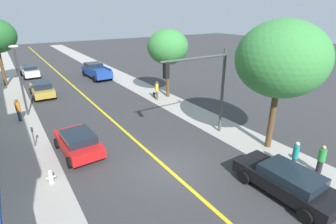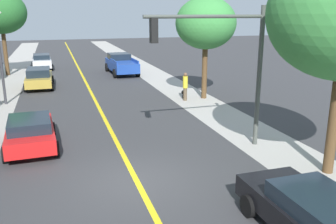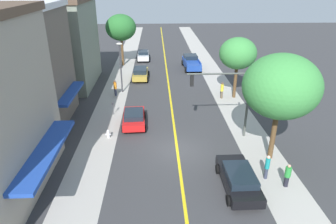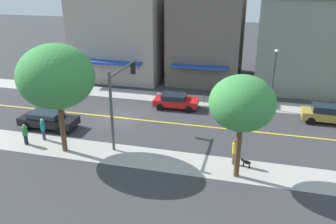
{
  "view_description": "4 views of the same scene",
  "coord_description": "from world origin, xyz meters",
  "px_view_note": "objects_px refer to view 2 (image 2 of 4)",
  "views": [
    {
      "loc": [
        -6.54,
        -10.12,
        8.04
      ],
      "look_at": [
        2.83,
        4.31,
        1.34
      ],
      "focal_mm": 27.57,
      "sensor_mm": 36.0,
      "label": 1
    },
    {
      "loc": [
        -2.39,
        -11.22,
        5.6
      ],
      "look_at": [
        2.5,
        4.38,
        1.11
      ],
      "focal_mm": 38.94,
      "sensor_mm": 36.0,
      "label": 2
    },
    {
      "loc": [
        -1.54,
        -19.79,
        12.12
      ],
      "look_at": [
        -0.58,
        3.28,
        1.74
      ],
      "focal_mm": 31.92,
      "sensor_mm": 36.0,
      "label": 3
    },
    {
      "loc": [
        26.37,
        11.48,
        11.88
      ],
      "look_at": [
        2.21,
        5.16,
        1.9
      ],
      "focal_mm": 36.95,
      "sensor_mm": 36.0,
      "label": 4
    }
  ],
  "objects_px": {
    "gold_sedan_left_curb": "(39,77)",
    "black_sedan_right_curb": "(318,217)",
    "traffic_light_mast": "(225,55)",
    "white_sedan_left_curb": "(42,61)",
    "small_dog": "(183,93)",
    "street_tree_left_far": "(1,13)",
    "blue_pickup_truck": "(121,64)",
    "pedestrian_yellow_shirt": "(185,86)",
    "street_tree_left_near": "(206,24)",
    "red_sedan_left_curb": "(30,132)"
  },
  "relations": [
    {
      "from": "street_tree_left_near",
      "to": "street_tree_left_far",
      "type": "relative_size",
      "value": 0.88
    },
    {
      "from": "street_tree_left_near",
      "to": "traffic_light_mast",
      "type": "height_order",
      "value": "street_tree_left_near"
    },
    {
      "from": "red_sedan_left_curb",
      "to": "black_sedan_right_curb",
      "type": "xyz_separation_m",
      "value": [
        7.07,
        -9.15,
        0.0
      ]
    },
    {
      "from": "blue_pickup_truck",
      "to": "street_tree_left_far",
      "type": "bearing_deg",
      "value": 75.5
    },
    {
      "from": "blue_pickup_truck",
      "to": "traffic_light_mast",
      "type": "bearing_deg",
      "value": 179.63
    },
    {
      "from": "street_tree_left_far",
      "to": "black_sedan_right_curb",
      "type": "bearing_deg",
      "value": -71.33
    },
    {
      "from": "red_sedan_left_curb",
      "to": "white_sedan_left_curb",
      "type": "bearing_deg",
      "value": -2.67
    },
    {
      "from": "street_tree_left_far",
      "to": "black_sedan_right_curb",
      "type": "distance_m",
      "value": 31.63
    },
    {
      "from": "street_tree_left_far",
      "to": "blue_pickup_truck",
      "type": "height_order",
      "value": "street_tree_left_far"
    },
    {
      "from": "red_sedan_left_curb",
      "to": "blue_pickup_truck",
      "type": "xyz_separation_m",
      "value": [
        7.19,
        18.2,
        0.19
      ]
    },
    {
      "from": "gold_sedan_left_curb",
      "to": "small_dog",
      "type": "relative_size",
      "value": 6.43
    },
    {
      "from": "red_sedan_left_curb",
      "to": "pedestrian_yellow_shirt",
      "type": "xyz_separation_m",
      "value": [
        9.21,
        6.22,
        0.25
      ]
    },
    {
      "from": "white_sedan_left_curb",
      "to": "pedestrian_yellow_shirt",
      "type": "height_order",
      "value": "pedestrian_yellow_shirt"
    },
    {
      "from": "street_tree_left_near",
      "to": "street_tree_left_far",
      "type": "bearing_deg",
      "value": 134.2
    },
    {
      "from": "red_sedan_left_curb",
      "to": "small_dog",
      "type": "relative_size",
      "value": 5.9
    },
    {
      "from": "street_tree_left_far",
      "to": "street_tree_left_near",
      "type": "bearing_deg",
      "value": -45.8
    },
    {
      "from": "street_tree_left_far",
      "to": "pedestrian_yellow_shirt",
      "type": "xyz_separation_m",
      "value": [
        12.14,
        -14.25,
        -4.57
      ]
    },
    {
      "from": "street_tree_left_far",
      "to": "blue_pickup_truck",
      "type": "distance_m",
      "value": 11.37
    },
    {
      "from": "black_sedan_right_curb",
      "to": "blue_pickup_truck",
      "type": "xyz_separation_m",
      "value": [
        0.13,
        27.34,
        0.19
      ]
    },
    {
      "from": "gold_sedan_left_curb",
      "to": "white_sedan_left_curb",
      "type": "relative_size",
      "value": 1.03
    },
    {
      "from": "street_tree_left_near",
      "to": "small_dog",
      "type": "height_order",
      "value": "street_tree_left_near"
    },
    {
      "from": "red_sedan_left_curb",
      "to": "gold_sedan_left_curb",
      "type": "distance_m",
      "value": 13.48
    },
    {
      "from": "blue_pickup_truck",
      "to": "pedestrian_yellow_shirt",
      "type": "height_order",
      "value": "pedestrian_yellow_shirt"
    },
    {
      "from": "traffic_light_mast",
      "to": "white_sedan_left_curb",
      "type": "bearing_deg",
      "value": -73.38
    },
    {
      "from": "street_tree_left_near",
      "to": "traffic_light_mast",
      "type": "bearing_deg",
      "value": -108.22
    },
    {
      "from": "street_tree_left_near",
      "to": "red_sedan_left_curb",
      "type": "bearing_deg",
      "value": -148.63
    },
    {
      "from": "red_sedan_left_curb",
      "to": "gold_sedan_left_curb",
      "type": "height_order",
      "value": "gold_sedan_left_curb"
    },
    {
      "from": "gold_sedan_left_curb",
      "to": "black_sedan_right_curb",
      "type": "relative_size",
      "value": 0.96
    },
    {
      "from": "black_sedan_right_curb",
      "to": "small_dog",
      "type": "xyz_separation_m",
      "value": [
        2.29,
        16.17,
        -0.39
      ]
    },
    {
      "from": "gold_sedan_left_curb",
      "to": "black_sedan_right_curb",
      "type": "bearing_deg",
      "value": -162.0
    },
    {
      "from": "street_tree_left_far",
      "to": "blue_pickup_truck",
      "type": "relative_size",
      "value": 1.29
    },
    {
      "from": "black_sedan_right_curb",
      "to": "gold_sedan_left_curb",
      "type": "bearing_deg",
      "value": 16.74
    },
    {
      "from": "small_dog",
      "to": "gold_sedan_left_curb",
      "type": "bearing_deg",
      "value": -104.04
    },
    {
      "from": "street_tree_left_near",
      "to": "traffic_light_mast",
      "type": "relative_size",
      "value": 1.12
    },
    {
      "from": "street_tree_left_near",
      "to": "pedestrian_yellow_shirt",
      "type": "relative_size",
      "value": 3.57
    },
    {
      "from": "black_sedan_right_curb",
      "to": "blue_pickup_truck",
      "type": "bearing_deg",
      "value": -0.84
    },
    {
      "from": "red_sedan_left_curb",
      "to": "small_dog",
      "type": "height_order",
      "value": "red_sedan_left_curb"
    },
    {
      "from": "red_sedan_left_curb",
      "to": "small_dog",
      "type": "xyz_separation_m",
      "value": [
        9.36,
        7.02,
        -0.38
      ]
    },
    {
      "from": "street_tree_left_far",
      "to": "traffic_light_mast",
      "type": "height_order",
      "value": "street_tree_left_far"
    },
    {
      "from": "street_tree_left_far",
      "to": "pedestrian_yellow_shirt",
      "type": "relative_size",
      "value": 4.06
    },
    {
      "from": "gold_sedan_left_curb",
      "to": "black_sedan_right_curb",
      "type": "distance_m",
      "value": 23.7
    },
    {
      "from": "black_sedan_right_curb",
      "to": "small_dog",
      "type": "height_order",
      "value": "black_sedan_right_curb"
    },
    {
      "from": "street_tree_left_far",
      "to": "traffic_light_mast",
      "type": "relative_size",
      "value": 1.27
    },
    {
      "from": "street_tree_left_far",
      "to": "small_dog",
      "type": "relative_size",
      "value": 10.46
    },
    {
      "from": "small_dog",
      "to": "black_sedan_right_curb",
      "type": "bearing_deg",
      "value": 12.55
    },
    {
      "from": "street_tree_left_near",
      "to": "red_sedan_left_curb",
      "type": "height_order",
      "value": "street_tree_left_near"
    },
    {
      "from": "street_tree_left_far",
      "to": "small_dog",
      "type": "distance_m",
      "value": 18.95
    },
    {
      "from": "red_sedan_left_curb",
      "to": "black_sedan_right_curb",
      "type": "relative_size",
      "value": 0.88
    },
    {
      "from": "red_sedan_left_curb",
      "to": "blue_pickup_truck",
      "type": "height_order",
      "value": "blue_pickup_truck"
    },
    {
      "from": "traffic_light_mast",
      "to": "small_dog",
      "type": "bearing_deg",
      "value": -99.81
    }
  ]
}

